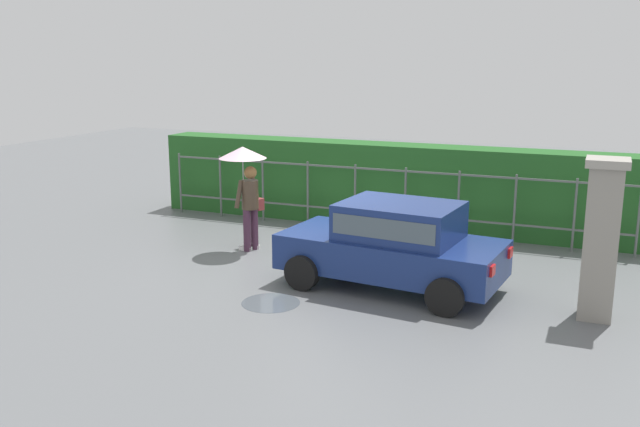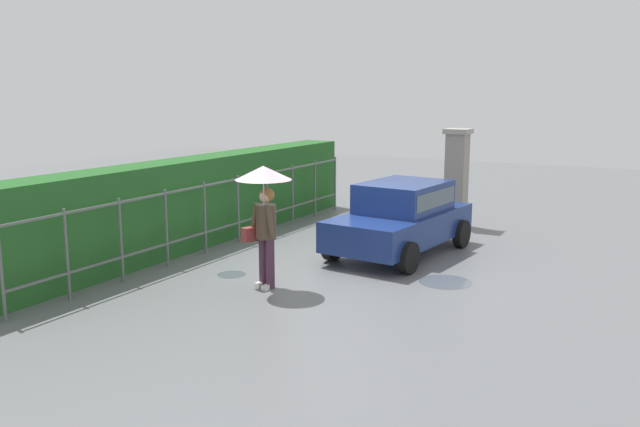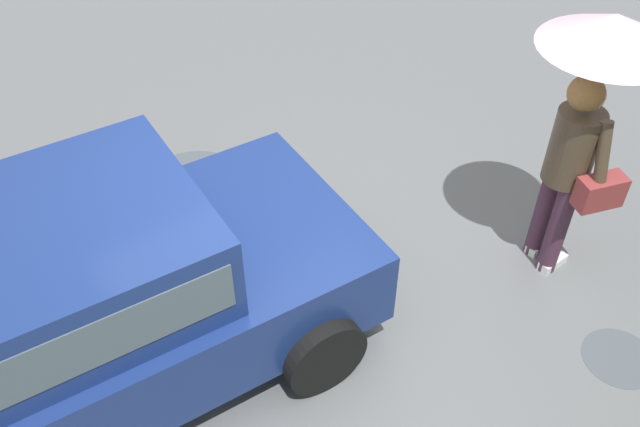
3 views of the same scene
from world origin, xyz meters
TOP-DOWN VIEW (x-y plane):
  - ground_plane at (0.00, 0.00)m, footprint 40.00×40.00m
  - car at (1.52, -0.64)m, footprint 3.87×2.17m
  - pedestrian at (-1.90, 0.48)m, footprint 0.94×0.94m
  - gate_pillar at (4.71, -0.80)m, footprint 0.60×0.60m
  - fence_section at (0.12, 2.89)m, footprint 10.53×0.05m
  - hedge_row at (0.12, 3.63)m, footprint 11.48×0.90m
  - puddle_near at (-0.07, -2.12)m, footprint 0.94×0.94m
  - puddle_far at (-1.50, 1.48)m, footprint 0.53×0.53m

SIDE VIEW (x-z plane):
  - ground_plane at x=0.00m, z-range 0.00..0.00m
  - puddle_near at x=-0.07m, z-range 0.00..0.00m
  - puddle_far at x=-1.50m, z-range 0.00..0.00m
  - car at x=1.52m, z-range 0.06..1.54m
  - fence_section at x=0.12m, z-range 0.07..1.57m
  - hedge_row at x=0.12m, z-range 0.00..1.90m
  - gate_pillar at x=4.71m, z-range 0.03..2.45m
  - pedestrian at x=-1.90m, z-range 0.51..2.62m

